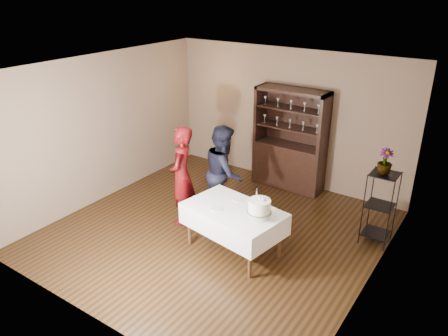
{
  "coord_description": "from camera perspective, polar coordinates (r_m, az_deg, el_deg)",
  "views": [
    {
      "loc": [
        3.63,
        -5.1,
        3.88
      ],
      "look_at": [
        0.1,
        0.1,
        1.14
      ],
      "focal_mm": 35.0,
      "sensor_mm": 36.0,
      "label": 1
    }
  ],
  "objects": [
    {
      "name": "cake_table",
      "position": [
        6.61,
        1.26,
        -6.65
      ],
      "size": [
        1.6,
        1.13,
        0.73
      ],
      "rotation": [
        0.0,
        0.0,
        -0.17
      ],
      "color": "white",
      "rests_on": "floor"
    },
    {
      "name": "plant_etagere",
      "position": [
        7.21,
        19.71,
        -4.59
      ],
      "size": [
        0.42,
        0.42,
        1.2
      ],
      "color": "black",
      "rests_on": "floor"
    },
    {
      "name": "plate_far",
      "position": [
        6.76,
        1.87,
        -4.15
      ],
      "size": [
        0.19,
        0.19,
        0.01
      ],
      "primitive_type": "cylinder",
      "rotation": [
        0.0,
        0.0,
        0.12
      ],
      "color": "silver",
      "rests_on": "cake_table"
    },
    {
      "name": "floor",
      "position": [
        7.36,
        -1.09,
        -8.27
      ],
      "size": [
        5.0,
        5.0,
        0.0
      ],
      "primitive_type": "plane",
      "color": "black",
      "rests_on": "ground"
    },
    {
      "name": "ceiling",
      "position": [
        6.37,
        -1.27,
        12.84
      ],
      "size": [
        5.0,
        5.0,
        0.0
      ],
      "primitive_type": "plane",
      "rotation": [
        3.14,
        0.0,
        0.0
      ],
      "color": "white",
      "rests_on": "back_wall"
    },
    {
      "name": "cake",
      "position": [
        6.17,
        4.66,
        -5.14
      ],
      "size": [
        0.39,
        0.39,
        0.49
      ],
      "rotation": [
        0.0,
        0.0,
        -0.3
      ],
      "color": "silver",
      "rests_on": "cake_table"
    },
    {
      "name": "woman",
      "position": [
        7.32,
        -5.56,
        -1.0
      ],
      "size": [
        0.63,
        0.73,
        1.71
      ],
      "primitive_type": "imported",
      "rotation": [
        0.0,
        0.0,
        -1.16
      ],
      "color": "#380505",
      "rests_on": "floor"
    },
    {
      "name": "plate_near",
      "position": [
        6.51,
        -1.02,
        -5.31
      ],
      "size": [
        0.24,
        0.24,
        0.01
      ],
      "primitive_type": "cylinder",
      "rotation": [
        0.0,
        0.0,
        0.32
      ],
      "color": "silver",
      "rests_on": "cake_table"
    },
    {
      "name": "china_hutch",
      "position": [
        8.73,
        8.51,
        1.64
      ],
      "size": [
        1.4,
        0.48,
        2.0
      ],
      "color": "black",
      "rests_on": "floor"
    },
    {
      "name": "man",
      "position": [
        7.46,
        -0.0,
        -0.57
      ],
      "size": [
        0.96,
        1.02,
        1.67
      ],
      "primitive_type": "imported",
      "rotation": [
        0.0,
        0.0,
        2.11
      ],
      "color": "black",
      "rests_on": "floor"
    },
    {
      "name": "potted_plant",
      "position": [
        6.92,
        20.3,
        0.83
      ],
      "size": [
        0.28,
        0.28,
        0.38
      ],
      "primitive_type": "imported",
      "rotation": [
        0.0,
        0.0,
        0.38
      ],
      "color": "#446B33",
      "rests_on": "plant_etagere"
    },
    {
      "name": "wall_right",
      "position": [
        5.8,
        19.48,
        -3.78
      ],
      "size": [
        0.02,
        5.0,
        2.7
      ],
      "primitive_type": "cube",
      "color": "brown",
      "rests_on": "floor"
    },
    {
      "name": "back_wall",
      "position": [
        8.79,
        8.33,
        6.56
      ],
      "size": [
        5.0,
        0.02,
        2.7
      ],
      "primitive_type": "cube",
      "color": "brown",
      "rests_on": "floor"
    },
    {
      "name": "wall_left",
      "position": [
        8.36,
        -15.36,
        5.07
      ],
      "size": [
        0.02,
        5.0,
        2.7
      ],
      "primitive_type": "cube",
      "color": "brown",
      "rests_on": "floor"
    }
  ]
}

